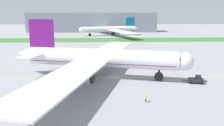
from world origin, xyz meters
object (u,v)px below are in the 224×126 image
at_px(ground_crew_wingwalker_port, 146,97).
at_px(service_truck_baggage_loader, 112,48).
at_px(parked_airliner_far_centre, 111,29).
at_px(pushback_tug, 196,80).
at_px(airliner_foreground, 98,58).

distance_m(ground_crew_wingwalker_port, service_truck_baggage_loader, 70.06).
height_order(ground_crew_wingwalker_port, parked_airliner_far_centre, parked_airliner_far_centre).
bearing_deg(parked_airliner_far_centre, ground_crew_wingwalker_port, -88.88).
xyz_separation_m(ground_crew_wingwalker_port, service_truck_baggage_loader, (-4.80, 69.89, 0.41)).
height_order(pushback_tug, service_truck_baggage_loader, service_truck_baggage_loader).
xyz_separation_m(airliner_foreground, service_truck_baggage_loader, (5.82, 48.74, -4.30)).
distance_m(airliner_foreground, parked_airliner_far_centre, 130.78).
relative_size(airliner_foreground, service_truck_baggage_loader, 13.14).
xyz_separation_m(airliner_foreground, pushback_tug, (26.87, -7.19, -4.75)).
height_order(airliner_foreground, parked_airliner_far_centre, airliner_foreground).
xyz_separation_m(pushback_tug, parked_airliner_far_centre, (-19.22, 137.73, 3.84)).
bearing_deg(pushback_tug, ground_crew_wingwalker_port, -139.33).
distance_m(service_truck_baggage_loader, parked_airliner_far_centre, 81.90).
relative_size(airliner_foreground, ground_crew_wingwalker_port, 48.53).
distance_m(pushback_tug, ground_crew_wingwalker_port, 21.43).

